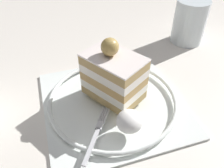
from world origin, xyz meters
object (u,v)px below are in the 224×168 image
at_px(drink_glass_near, 189,23).
at_px(fork, 97,132).
at_px(whipped_cream_dollop, 129,121).
at_px(dessert_plate, 112,100).
at_px(cake_slice, 114,75).

bearing_deg(drink_glass_near, fork, -55.24).
bearing_deg(whipped_cream_dollop, drink_glass_near, 130.66).
relative_size(dessert_plate, drink_glass_near, 2.42).
xyz_separation_m(dessert_plate, drink_glass_near, (-0.15, 0.27, 0.04)).
xyz_separation_m(fork, drink_glass_near, (-0.22, 0.32, 0.03)).
height_order(cake_slice, fork, cake_slice).
relative_size(whipped_cream_dollop, fork, 0.43).
height_order(cake_slice, drink_glass_near, cake_slice).
xyz_separation_m(whipped_cream_dollop, drink_glass_near, (-0.23, 0.27, 0.02)).
distance_m(dessert_plate, cake_slice, 0.05).
bearing_deg(fork, dessert_plate, 143.80).
bearing_deg(whipped_cream_dollop, fork, -99.80).
relative_size(dessert_plate, whipped_cream_dollop, 6.33).
xyz_separation_m(cake_slice, drink_glass_near, (-0.15, 0.26, -0.01)).
bearing_deg(cake_slice, dessert_plate, -45.89).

